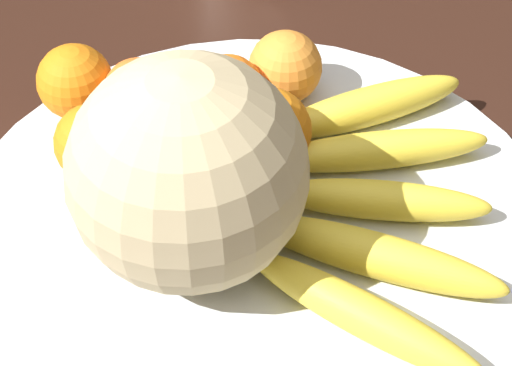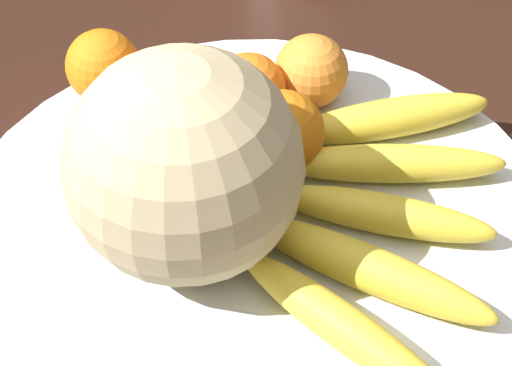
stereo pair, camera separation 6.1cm
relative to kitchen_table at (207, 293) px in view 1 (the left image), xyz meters
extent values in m
cube|color=black|center=(0.00, 0.00, 0.07)|extent=(1.31, 1.13, 0.04)
cube|color=black|center=(-0.57, 0.48, -0.29)|extent=(0.07, 0.07, 0.68)
cylinder|color=silver|center=(0.02, 0.04, 0.09)|extent=(0.47, 0.47, 0.02)
torus|color=navy|center=(0.02, 0.04, 0.10)|extent=(0.47, 0.47, 0.01)
sphere|color=#C6B284|center=(0.04, -0.01, 0.19)|extent=(0.17, 0.17, 0.17)
sphere|color=brown|center=(0.00, 0.05, 0.12)|extent=(0.02, 0.02, 0.02)
ellipsoid|color=yellow|center=(0.12, 0.11, 0.12)|extent=(0.14, 0.16, 0.03)
ellipsoid|color=yellow|center=(0.06, 0.12, 0.12)|extent=(0.11, 0.19, 0.03)
ellipsoid|color=yellow|center=(0.01, 0.14, 0.12)|extent=(0.06, 0.17, 0.03)
ellipsoid|color=yellow|center=(-0.04, 0.14, 0.12)|extent=(0.04, 0.18, 0.03)
ellipsoid|color=yellow|center=(-0.09, 0.15, 0.12)|extent=(0.09, 0.18, 0.03)
sphere|color=orange|center=(-0.05, -0.08, 0.14)|extent=(0.06, 0.06, 0.06)
sphere|color=orange|center=(-0.11, -0.05, 0.13)|extent=(0.06, 0.06, 0.06)
sphere|color=orange|center=(-0.10, 0.03, 0.14)|extent=(0.06, 0.06, 0.06)
sphere|color=orange|center=(-0.13, 0.08, 0.14)|extent=(0.06, 0.06, 0.06)
sphere|color=orange|center=(-0.13, -0.10, 0.14)|extent=(0.06, 0.06, 0.06)
sphere|color=orange|center=(-0.05, 0.06, 0.14)|extent=(0.07, 0.07, 0.07)
cube|color=white|center=(0.00, 0.00, 0.11)|extent=(0.09, 0.09, 0.00)
camera|label=1|loc=(0.44, 0.01, 0.60)|focal=60.00mm
camera|label=2|loc=(0.44, 0.07, 0.60)|focal=60.00mm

